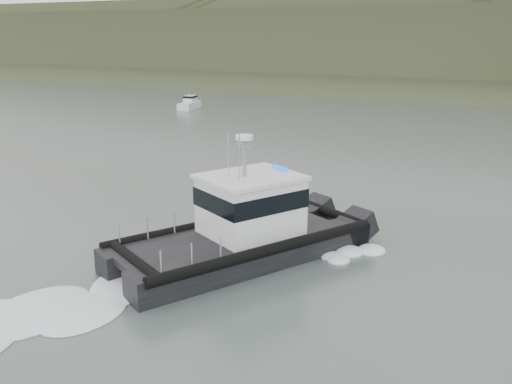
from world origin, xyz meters
TOP-DOWN VIEW (x-y plane):
  - ground at (0.00, 0.00)m, footprint 400.00×400.00m
  - headlands at (0.00, 125.50)m, footprint 500.00×105.36m
  - patrol_boat at (2.58, 6.06)m, footprint 9.79×13.36m
  - motorboat at (-30.71, 50.61)m, footprint 2.89×5.46m

SIDE VIEW (x-z plane):
  - ground at x=0.00m, z-range 0.00..0.00m
  - motorboat at x=-30.71m, z-range -0.72..2.14m
  - patrol_boat at x=2.58m, z-range -1.53..4.61m
  - headlands at x=0.00m, z-range -6.52..20.61m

